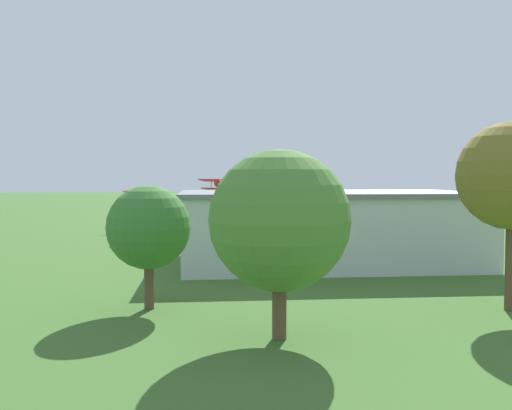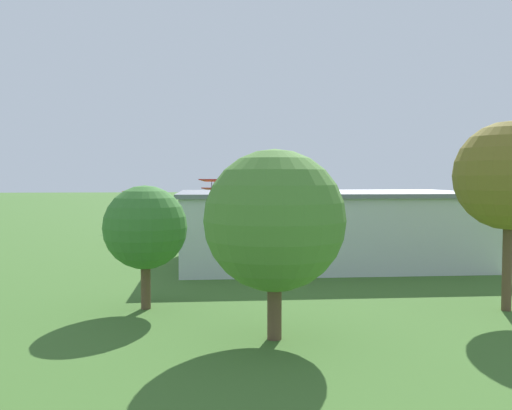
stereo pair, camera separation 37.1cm
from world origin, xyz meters
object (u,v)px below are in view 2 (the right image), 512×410
at_px(hangar, 325,227).
at_px(tree_near_perimeter_road, 509,176).
at_px(car_yellow, 125,237).
at_px(windsock, 127,194).
at_px(tree_behind_hangar_left, 275,221).
at_px(car_blue, 243,236).
at_px(car_green, 179,237).
at_px(tree_by_windsock, 145,228).
at_px(car_red, 389,234).
at_px(person_at_fence_line, 316,235).
at_px(person_crossing_taxiway, 215,238).
at_px(biplane, 230,186).
at_px(person_walking_on_apron, 204,234).

relative_size(hangar, tree_near_perimeter_road, 2.38).
relative_size(car_yellow, windsock, 0.72).
bearing_deg(tree_behind_hangar_left, car_blue, -91.70).
distance_m(hangar, car_green, 20.98).
xyz_separation_m(tree_behind_hangar_left, tree_by_windsock, (6.77, -6.79, -0.90)).
relative_size(car_blue, car_yellow, 1.13).
distance_m(car_red, tree_behind_hangar_left, 43.99).
xyz_separation_m(car_blue, tree_near_perimeter_road, (-13.01, 33.80, 6.97)).
relative_size(person_at_fence_line, person_crossing_taxiway, 0.92).
distance_m(biplane, car_red, 22.38).
distance_m(car_green, tree_behind_hangar_left, 39.52).
distance_m(car_blue, windsock, 23.68).
xyz_separation_m(person_at_fence_line, person_walking_on_apron, (13.34, -2.55, 0.01)).
distance_m(car_blue, person_at_fence_line, 8.96).
xyz_separation_m(hangar, tree_behind_hangar_left, (7.48, 23.05, 2.46)).
bearing_deg(biplane, person_at_fence_line, 133.44).
bearing_deg(person_walking_on_apron, car_blue, 138.45).
distance_m(car_green, person_walking_on_apron, 4.56).
bearing_deg(tree_near_perimeter_road, windsock, -60.74).
height_order(car_red, tree_by_windsock, tree_by_windsock).
distance_m(car_green, tree_by_windsock, 32.17).
bearing_deg(car_yellow, biplane, -138.60).
relative_size(car_blue, person_crossing_taxiway, 2.88).
relative_size(tree_behind_hangar_left, tree_by_windsock, 1.25).
height_order(car_red, tree_behind_hangar_left, tree_behind_hangar_left).
distance_m(car_yellow, person_at_fence_line, 22.45).
relative_size(person_at_fence_line, tree_near_perimeter_road, 0.14).
relative_size(car_blue, tree_by_windsock, 0.67).
relative_size(person_crossing_taxiway, tree_near_perimeter_road, 0.15).
bearing_deg(windsock, person_crossing_taxiway, 123.96).
bearing_deg(windsock, person_walking_on_apron, 129.90).
bearing_deg(tree_by_windsock, hangar, -131.24).
relative_size(tree_by_windsock, windsock, 1.22).
bearing_deg(car_green, car_yellow, -1.94).
relative_size(car_red, person_crossing_taxiway, 2.57).
xyz_separation_m(tree_behind_hangar_left, windsock, (14.46, -55.50, -0.44)).
bearing_deg(hangar, car_yellow, -38.52).
relative_size(car_green, tree_near_perimeter_road, 0.37).
relative_size(person_crossing_taxiway, tree_by_windsock, 0.23).
bearing_deg(hangar, person_crossing_taxiway, -55.81).
height_order(person_walking_on_apron, windsock, windsock).
xyz_separation_m(car_green, tree_by_windsock, (0.51, 31.92, 3.98)).
bearing_deg(biplane, hangar, 105.18).
height_order(person_walking_on_apron, tree_by_windsock, tree_by_windsock).
height_order(car_blue, windsock, windsock).
bearing_deg(tree_near_perimeter_road, biplane, -72.94).
bearing_deg(person_at_fence_line, tree_by_windsock, 63.00).
distance_m(car_red, car_blue, 17.90).
height_order(car_yellow, tree_behind_hangar_left, tree_behind_hangar_left).
bearing_deg(car_red, car_yellow, 0.81).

